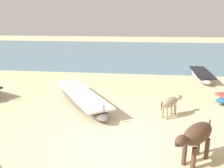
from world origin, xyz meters
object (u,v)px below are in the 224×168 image
at_px(fishing_boat_1, 81,98).
at_px(cow_second_adult_dark, 196,136).
at_px(fishing_boat_5, 201,75).
at_px(calf_near_dun, 170,103).

bearing_deg(fishing_boat_1, cow_second_adult_dark, 12.51).
bearing_deg(cow_second_adult_dark, fishing_boat_5, -153.43).
distance_m(fishing_boat_1, calf_near_dun, 3.40).
relative_size(fishing_boat_1, calf_near_dun, 4.86).
relative_size(fishing_boat_1, fishing_boat_5, 1.24).
relative_size(fishing_boat_5, cow_second_adult_dark, 2.82).
bearing_deg(fishing_boat_1, calf_near_dun, 42.43).
xyz_separation_m(fishing_boat_1, cow_second_adult_dark, (3.57, -3.46, 0.43)).
height_order(calf_near_dun, cow_second_adult_dark, cow_second_adult_dark).
distance_m(fishing_boat_1, fishing_boat_5, 7.33).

